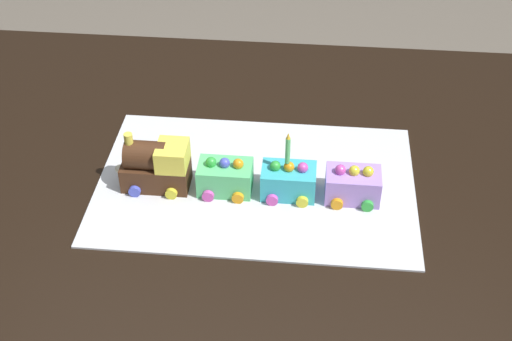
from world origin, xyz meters
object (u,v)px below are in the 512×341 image
(cake_car_flatbed_lavender, at_px, (353,185))
(birthday_candle, at_px, (288,148))
(cake_locomotive, at_px, (156,165))
(dining_table, at_px, (228,205))
(cake_car_tanker_turquoise, at_px, (289,181))
(cake_car_gondola_mint_green, at_px, (225,177))

(cake_car_flatbed_lavender, bearing_deg, birthday_candle, 180.00)
(cake_locomotive, bearing_deg, cake_car_flatbed_lavender, -0.00)
(dining_table, bearing_deg, birthday_candle, -32.40)
(cake_locomotive, distance_m, cake_car_flatbed_lavender, 0.37)
(cake_locomotive, relative_size, birthday_candle, 2.13)
(cake_car_tanker_turquoise, height_order, cake_car_flatbed_lavender, same)
(cake_car_tanker_turquoise, distance_m, cake_car_flatbed_lavender, 0.12)
(dining_table, height_order, cake_car_tanker_turquoise, cake_car_tanker_turquoise)
(cake_car_gondola_mint_green, xyz_separation_m, birthday_candle, (0.11, 0.00, 0.07))
(cake_car_gondola_mint_green, bearing_deg, birthday_candle, 0.00)
(cake_locomotive, height_order, birthday_candle, birthday_candle)
(cake_car_gondola_mint_green, bearing_deg, cake_car_tanker_turquoise, 0.00)
(birthday_candle, bearing_deg, cake_car_gondola_mint_green, -180.00)
(dining_table, height_order, cake_locomotive, cake_locomotive)
(cake_locomotive, distance_m, cake_car_tanker_turquoise, 0.25)
(cake_car_tanker_turquoise, bearing_deg, dining_table, 148.30)
(cake_car_gondola_mint_green, height_order, cake_car_flatbed_lavender, same)
(cake_locomotive, xyz_separation_m, cake_car_gondola_mint_green, (0.13, -0.00, -0.02))
(cake_car_gondola_mint_green, distance_m, cake_car_tanker_turquoise, 0.12)
(cake_car_gondola_mint_green, bearing_deg, cake_car_flatbed_lavender, 0.00)
(cake_locomotive, height_order, cake_car_tanker_turquoise, cake_locomotive)
(cake_locomotive, xyz_separation_m, cake_car_tanker_turquoise, (0.25, -0.00, -0.02))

